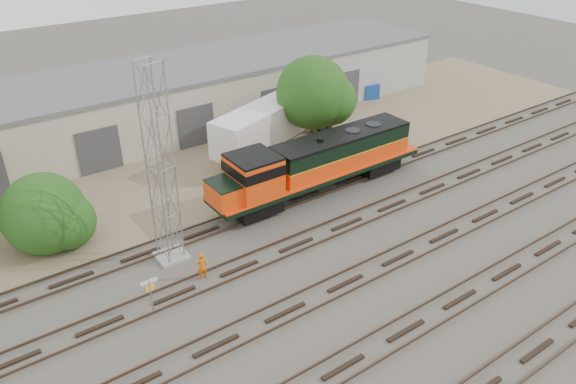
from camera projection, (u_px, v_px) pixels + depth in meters
ground at (312, 258)px, 32.62m from camera, size 140.00×140.00×0.00m
dirt_strip at (193, 165)px, 43.25m from camera, size 80.00×16.00×0.02m
tracks at (345, 283)px, 30.45m from camera, size 80.00×20.40×0.28m
warehouse at (147, 103)px, 47.64m from camera, size 58.40×10.40×5.30m
locomotive at (316, 163)px, 38.29m from camera, size 16.60×2.91×3.99m
signal_tower at (161, 171)px, 29.93m from camera, size 1.71×1.71×11.61m
sign_post at (150, 289)px, 27.80m from camera, size 0.87×0.07×2.12m
worker at (202, 266)px, 30.57m from camera, size 0.62×0.41×1.67m
semi_trailer at (281, 117)px, 44.82m from camera, size 13.82×7.17×4.21m
dumpster_blue at (369, 91)px, 56.11m from camera, size 1.94×1.87×1.50m
dumpster_red at (341, 101)px, 53.54m from camera, size 1.70×1.62×1.40m
tree_mid at (50, 216)px, 32.83m from camera, size 5.15×4.91×4.91m
tree_east at (317, 95)px, 43.37m from camera, size 5.97×5.69×7.68m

